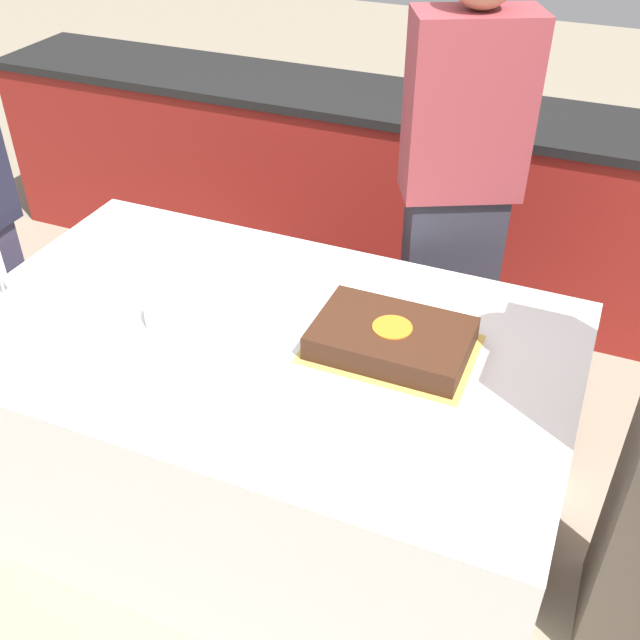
% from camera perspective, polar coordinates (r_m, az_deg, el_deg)
% --- Properties ---
extents(ground_plane, '(14.00, 14.00, 0.00)m').
position_cam_1_polar(ground_plane, '(2.75, -3.77, -13.77)').
color(ground_plane, gray).
extents(back_counter, '(4.40, 0.58, 0.92)m').
position_cam_1_polar(back_counter, '(3.68, 7.21, 9.41)').
color(back_counter, maroon).
rests_on(back_counter, ground_plane).
extents(dining_table, '(1.84, 1.10, 0.76)m').
position_cam_1_polar(dining_table, '(2.47, -4.11, -8.05)').
color(dining_table, silver).
rests_on(dining_table, ground_plane).
extents(cake, '(0.48, 0.33, 0.08)m').
position_cam_1_polar(cake, '(2.13, 5.47, -1.44)').
color(cake, gold).
rests_on(cake, dining_table).
extents(plate_stack, '(0.22, 0.22, 0.06)m').
position_cam_1_polar(plate_stack, '(2.29, -10.53, 0.73)').
color(plate_stack, white).
rests_on(plate_stack, dining_table).
extents(side_plate_near_cake, '(0.20, 0.20, 0.00)m').
position_cam_1_polar(side_plate_near_cake, '(2.39, 9.31, 1.71)').
color(side_plate_near_cake, white).
rests_on(side_plate_near_cake, dining_table).
extents(person_cutting_cake, '(0.44, 0.35, 1.73)m').
position_cam_1_polar(person_cutting_cake, '(2.66, 10.39, 8.73)').
color(person_cutting_cake, '#282833').
rests_on(person_cutting_cake, ground_plane).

